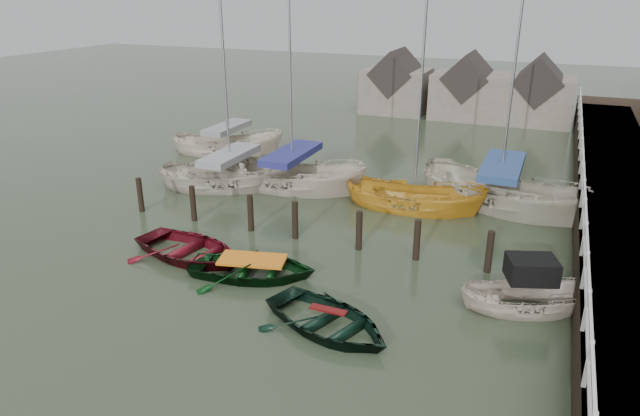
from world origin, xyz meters
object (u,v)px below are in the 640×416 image
at_px(rowboat_green, 253,276).
at_px(sailboat_c, 414,208).
at_px(sailboat_e, 229,152).
at_px(rowboat_dkgreen, 328,329).
at_px(sailboat_b, 292,187).
at_px(sailboat_d, 498,204).
at_px(sailboat_a, 231,186).
at_px(motorboat, 526,306).
at_px(rowboat_red, 190,257).

height_order(rowboat_green, sailboat_c, sailboat_c).
distance_m(sailboat_c, sailboat_e, 12.10).
relative_size(rowboat_dkgreen, sailboat_b, 0.30).
xyz_separation_m(sailboat_b, sailboat_c, (5.62, -0.34, -0.05)).
xyz_separation_m(rowboat_green, sailboat_c, (3.19, 7.67, 0.01)).
bearing_deg(sailboat_b, sailboat_e, 52.40).
bearing_deg(sailboat_d, sailboat_a, 124.74).
bearing_deg(rowboat_dkgreen, sailboat_b, 50.72).
height_order(rowboat_dkgreen, sailboat_e, sailboat_e).
height_order(rowboat_green, sailboat_e, sailboat_e).
bearing_deg(sailboat_c, motorboat, -144.84).
relative_size(sailboat_a, sailboat_d, 0.85).
height_order(sailboat_c, sailboat_e, sailboat_c).
xyz_separation_m(rowboat_green, sailboat_a, (-5.04, 7.08, 0.06)).
bearing_deg(sailboat_a, rowboat_dkgreen, -161.60).
bearing_deg(motorboat, rowboat_green, 79.17).
bearing_deg(sailboat_b, rowboat_green, -166.05).
bearing_deg(sailboat_b, motorboat, -126.09).
bearing_deg(sailboat_d, motorboat, -144.56).
height_order(rowboat_green, sailboat_a, sailboat_a).
bearing_deg(motorboat, rowboat_dkgreen, 103.39).
bearing_deg(rowboat_green, sailboat_a, 21.56).
distance_m(rowboat_red, sailboat_d, 12.62).
bearing_deg(sailboat_e, sailboat_c, -132.90).
xyz_separation_m(rowboat_dkgreen, sailboat_c, (-0.08, 9.52, 0.01)).
distance_m(rowboat_dkgreen, sailboat_a, 12.19).
bearing_deg(rowboat_green, sailboat_e, 20.36).
distance_m(motorboat, sailboat_d, 8.25).
bearing_deg(rowboat_red, sailboat_a, 30.89).
bearing_deg(motorboat, sailboat_d, -7.71).
xyz_separation_m(rowboat_green, sailboat_e, (-8.13, 11.95, 0.06)).
bearing_deg(sailboat_d, sailboat_c, 140.87).
height_order(sailboat_b, sailboat_d, sailboat_d).
xyz_separation_m(rowboat_dkgreen, sailboat_e, (-11.40, 13.79, 0.06)).
relative_size(motorboat, sailboat_c, 0.39).
bearing_deg(rowboat_dkgreen, sailboat_d, 5.27).
distance_m(sailboat_c, sailboat_d, 3.53).
relative_size(motorboat, sailboat_d, 0.30).
height_order(sailboat_d, sailboat_e, sailboat_d).
xyz_separation_m(sailboat_a, sailboat_d, (11.37, 2.21, -0.00)).
bearing_deg(rowboat_dkgreen, sailboat_a, 63.61).
distance_m(rowboat_green, sailboat_d, 11.24).
xyz_separation_m(rowboat_dkgreen, sailboat_a, (-8.30, 8.92, 0.06)).
distance_m(motorboat, sailboat_a, 14.30).
xyz_separation_m(motorboat, sailboat_b, (-10.44, 6.81, -0.06)).
bearing_deg(sailboat_c, sailboat_e, 67.82).
relative_size(sailboat_d, sailboat_e, 1.45).
distance_m(rowboat_red, rowboat_green, 2.59).
relative_size(rowboat_red, sailboat_b, 0.33).
distance_m(sailboat_d, sailboat_e, 14.71).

